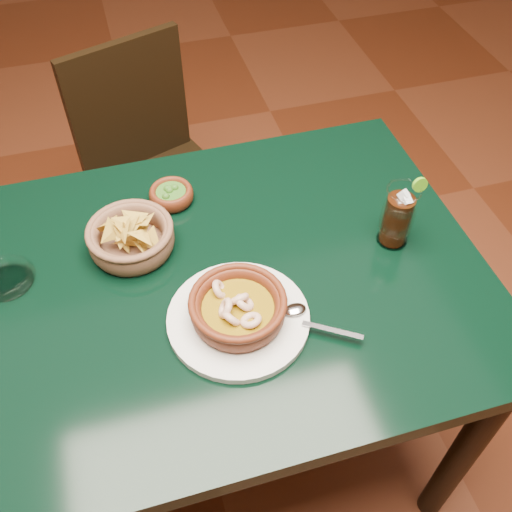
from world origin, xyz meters
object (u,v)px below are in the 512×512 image
object	(u,v)px
dining_table	(189,313)
dining_chair	(155,171)
cola_drink	(398,216)
shrimp_plate	(238,311)
chip_basket	(131,237)

from	to	relation	value
dining_table	dining_chair	world-z (taller)	dining_chair
dining_table	cola_drink	bearing A→B (deg)	-0.56
shrimp_plate	chip_basket	world-z (taller)	chip_basket
dining_table	cola_drink	size ratio (longest dim) A/B	7.46
dining_table	shrimp_plate	distance (m)	0.19
dining_chair	chip_basket	xyz separation A→B (m)	(-0.10, -0.58, 0.32)
dining_table	chip_basket	xyz separation A→B (m)	(-0.08, 0.12, 0.13)
chip_basket	cola_drink	size ratio (longest dim) A/B	1.30
dining_table	dining_chair	xyz separation A→B (m)	(0.02, 0.70, -0.19)
dining_table	shrimp_plate	world-z (taller)	shrimp_plate
cola_drink	chip_basket	bearing A→B (deg)	166.40
dining_chair	cola_drink	distance (m)	0.89
dining_table	chip_basket	distance (m)	0.20
cola_drink	shrimp_plate	bearing A→B (deg)	-163.02
shrimp_plate	cola_drink	xyz separation A→B (m)	(0.36, 0.11, 0.04)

